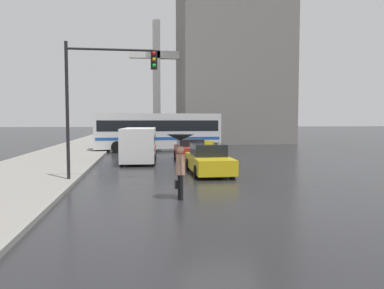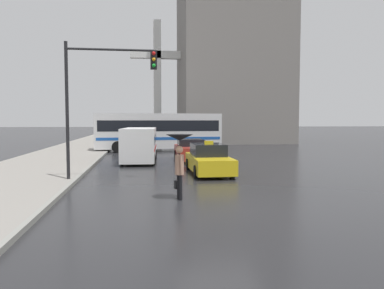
{
  "view_description": "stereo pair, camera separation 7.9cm",
  "coord_description": "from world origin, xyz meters",
  "px_view_note": "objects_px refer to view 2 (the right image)",
  "views": [
    {
      "loc": [
        -2.4,
        -11.1,
        2.66
      ],
      "look_at": [
        0.31,
        8.33,
        1.4
      ],
      "focal_mm": 35.0,
      "sensor_mm": 36.0,
      "label": 1
    },
    {
      "loc": [
        -2.32,
        -11.11,
        2.66
      ],
      "look_at": [
        0.31,
        8.33,
        1.4
      ],
      "focal_mm": 35.0,
      "sensor_mm": 36.0,
      "label": 2
    }
  ],
  "objects_px": {
    "monument_cross": "(157,74)",
    "sedan_red": "(191,151)",
    "pedestrian_with_umbrella": "(179,150)",
    "taxi": "(209,160)",
    "ambulance_van": "(140,143)",
    "city_bus": "(158,130)",
    "traffic_light": "(103,85)"
  },
  "relations": [
    {
      "from": "city_bus",
      "to": "sedan_red",
      "type": "bearing_deg",
      "value": 8.18
    },
    {
      "from": "traffic_light",
      "to": "monument_cross",
      "type": "xyz_separation_m",
      "value": [
        3.61,
        29.66,
        4.21
      ]
    },
    {
      "from": "taxi",
      "to": "city_bus",
      "type": "xyz_separation_m",
      "value": [
        -1.9,
        14.23,
        1.14
      ]
    },
    {
      "from": "monument_cross",
      "to": "pedestrian_with_umbrella",
      "type": "bearing_deg",
      "value": -91.23
    },
    {
      "from": "ambulance_van",
      "to": "monument_cross",
      "type": "distance_m",
      "value": 23.26
    },
    {
      "from": "taxi",
      "to": "ambulance_van",
      "type": "xyz_separation_m",
      "value": [
        -3.47,
        5.66,
        0.54
      ]
    },
    {
      "from": "taxi",
      "to": "city_bus",
      "type": "distance_m",
      "value": 14.4
    },
    {
      "from": "traffic_light",
      "to": "monument_cross",
      "type": "bearing_deg",
      "value": 83.06
    },
    {
      "from": "ambulance_van",
      "to": "monument_cross",
      "type": "bearing_deg",
      "value": -92.0
    },
    {
      "from": "pedestrian_with_umbrella",
      "to": "traffic_light",
      "type": "height_order",
      "value": "traffic_light"
    },
    {
      "from": "pedestrian_with_umbrella",
      "to": "traffic_light",
      "type": "xyz_separation_m",
      "value": [
        -2.89,
        4.12,
        2.48
      ]
    },
    {
      "from": "taxi",
      "to": "pedestrian_with_umbrella",
      "type": "xyz_separation_m",
      "value": [
        -2.09,
        -6.09,
        1.02
      ]
    },
    {
      "from": "pedestrian_with_umbrella",
      "to": "monument_cross",
      "type": "relative_size",
      "value": 0.15
    },
    {
      "from": "monument_cross",
      "to": "city_bus",
      "type": "bearing_deg",
      "value": -92.24
    },
    {
      "from": "monument_cross",
      "to": "sedan_red",
      "type": "bearing_deg",
      "value": -86.75
    },
    {
      "from": "taxi",
      "to": "monument_cross",
      "type": "relative_size",
      "value": 0.32
    },
    {
      "from": "sedan_red",
      "to": "taxi",
      "type": "bearing_deg",
      "value": 91.29
    },
    {
      "from": "ambulance_van",
      "to": "traffic_light",
      "type": "relative_size",
      "value": 0.95
    },
    {
      "from": "sedan_red",
      "to": "pedestrian_with_umbrella",
      "type": "distance_m",
      "value": 12.24
    },
    {
      "from": "pedestrian_with_umbrella",
      "to": "sedan_red",
      "type": "bearing_deg",
      "value": -20.31
    },
    {
      "from": "pedestrian_with_umbrella",
      "to": "city_bus",
      "type": "bearing_deg",
      "value": -11.62
    },
    {
      "from": "ambulance_van",
      "to": "monument_cross",
      "type": "xyz_separation_m",
      "value": [
        2.1,
        22.03,
        7.16
      ]
    },
    {
      "from": "taxi",
      "to": "pedestrian_with_umbrella",
      "type": "height_order",
      "value": "pedestrian_with_umbrella"
    },
    {
      "from": "taxi",
      "to": "city_bus",
      "type": "height_order",
      "value": "city_bus"
    },
    {
      "from": "taxi",
      "to": "sedan_red",
      "type": "bearing_deg",
      "value": -88.71
    },
    {
      "from": "sedan_red",
      "to": "traffic_light",
      "type": "relative_size",
      "value": 0.72
    },
    {
      "from": "taxi",
      "to": "ambulance_van",
      "type": "distance_m",
      "value": 6.66
    },
    {
      "from": "sedan_red",
      "to": "city_bus",
      "type": "bearing_deg",
      "value": -77.98
    },
    {
      "from": "sedan_red",
      "to": "monument_cross",
      "type": "distance_m",
      "value": 23.1
    },
    {
      "from": "city_bus",
      "to": "traffic_light",
      "type": "relative_size",
      "value": 1.83
    },
    {
      "from": "traffic_light",
      "to": "monument_cross",
      "type": "relative_size",
      "value": 0.41
    },
    {
      "from": "pedestrian_with_umbrella",
      "to": "taxi",
      "type": "bearing_deg",
      "value": -30.03
    }
  ]
}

